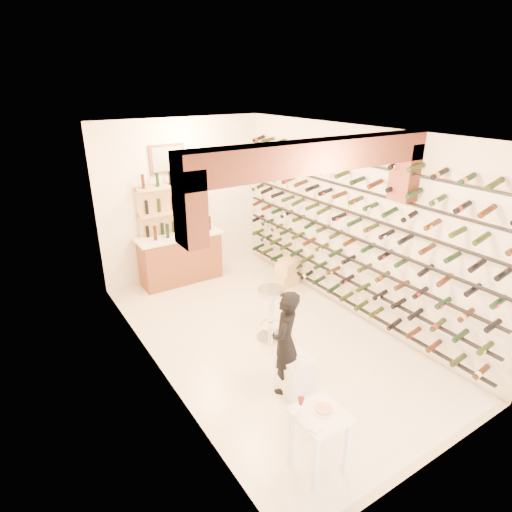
{
  "coord_description": "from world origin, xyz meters",
  "views": [
    {
      "loc": [
        -3.3,
        -4.82,
        3.83
      ],
      "look_at": [
        0.0,
        0.3,
        1.3
      ],
      "focal_mm": 29.7,
      "sensor_mm": 36.0,
      "label": 1
    }
  ],
  "objects_px": {
    "tasting_table": "(320,424)",
    "back_counter": "(181,257)",
    "white_stool": "(295,373)",
    "person": "(285,342)",
    "crate_lower": "(287,279)",
    "chrome_barstool": "(271,310)",
    "wine_rack": "(343,229)"
  },
  "relations": [
    {
      "from": "back_counter",
      "to": "crate_lower",
      "type": "bearing_deg",
      "value": -37.91
    },
    {
      "from": "tasting_table",
      "to": "back_counter",
      "type": "bearing_deg",
      "value": 83.37
    },
    {
      "from": "chrome_barstool",
      "to": "back_counter",
      "type": "bearing_deg",
      "value": 96.76
    },
    {
      "from": "wine_rack",
      "to": "tasting_table",
      "type": "height_order",
      "value": "wine_rack"
    },
    {
      "from": "back_counter",
      "to": "white_stool",
      "type": "distance_m",
      "value": 3.92
    },
    {
      "from": "back_counter",
      "to": "crate_lower",
      "type": "height_order",
      "value": "back_counter"
    },
    {
      "from": "back_counter",
      "to": "white_stool",
      "type": "relative_size",
      "value": 3.39
    },
    {
      "from": "back_counter",
      "to": "tasting_table",
      "type": "bearing_deg",
      "value": -97.44
    },
    {
      "from": "tasting_table",
      "to": "white_stool",
      "type": "height_order",
      "value": "tasting_table"
    },
    {
      "from": "white_stool",
      "to": "chrome_barstool",
      "type": "distance_m",
      "value": 1.26
    },
    {
      "from": "tasting_table",
      "to": "person",
      "type": "xyz_separation_m",
      "value": [
        0.46,
        1.22,
        0.12
      ]
    },
    {
      "from": "chrome_barstool",
      "to": "white_stool",
      "type": "bearing_deg",
      "value": -109.94
    },
    {
      "from": "wine_rack",
      "to": "chrome_barstool",
      "type": "relative_size",
      "value": 6.45
    },
    {
      "from": "tasting_table",
      "to": "chrome_barstool",
      "type": "xyz_separation_m",
      "value": [
        0.98,
        2.28,
        -0.09
      ]
    },
    {
      "from": "white_stool",
      "to": "crate_lower",
      "type": "bearing_deg",
      "value": 55.23
    },
    {
      "from": "crate_lower",
      "to": "person",
      "type": "bearing_deg",
      "value": -127.37
    },
    {
      "from": "back_counter",
      "to": "tasting_table",
      "type": "height_order",
      "value": "back_counter"
    },
    {
      "from": "back_counter",
      "to": "tasting_table",
      "type": "relative_size",
      "value": 1.91
    },
    {
      "from": "tasting_table",
      "to": "crate_lower",
      "type": "bearing_deg",
      "value": 58.35
    },
    {
      "from": "white_stool",
      "to": "person",
      "type": "relative_size",
      "value": 0.35
    },
    {
      "from": "white_stool",
      "to": "person",
      "type": "height_order",
      "value": "person"
    },
    {
      "from": "tasting_table",
      "to": "person",
      "type": "bearing_deg",
      "value": 70.19
    },
    {
      "from": "person",
      "to": "chrome_barstool",
      "type": "distance_m",
      "value": 1.2
    },
    {
      "from": "crate_lower",
      "to": "chrome_barstool",
      "type": "bearing_deg",
      "value": -133.96
    },
    {
      "from": "chrome_barstool",
      "to": "tasting_table",
      "type": "bearing_deg",
      "value": -113.31
    },
    {
      "from": "tasting_table",
      "to": "chrome_barstool",
      "type": "distance_m",
      "value": 2.48
    },
    {
      "from": "back_counter",
      "to": "tasting_table",
      "type": "xyz_separation_m",
      "value": [
        -0.66,
        -5.03,
        0.07
      ]
    },
    {
      "from": "wine_rack",
      "to": "person",
      "type": "bearing_deg",
      "value": -150.23
    },
    {
      "from": "wine_rack",
      "to": "crate_lower",
      "type": "xyz_separation_m",
      "value": [
        -0.13,
        1.32,
        -1.42
      ]
    },
    {
      "from": "wine_rack",
      "to": "crate_lower",
      "type": "distance_m",
      "value": 1.94
    },
    {
      "from": "white_stool",
      "to": "crate_lower",
      "type": "relative_size",
      "value": 1.15
    },
    {
      "from": "back_counter",
      "to": "person",
      "type": "height_order",
      "value": "person"
    }
  ]
}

